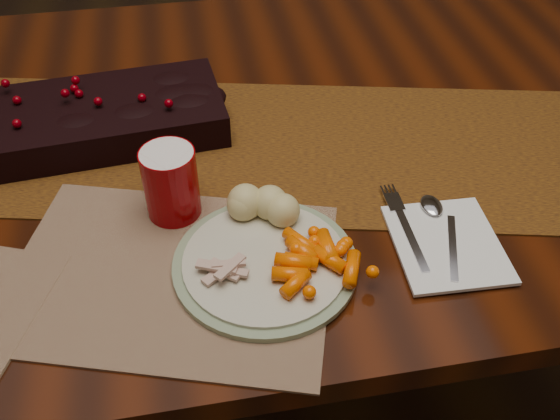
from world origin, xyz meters
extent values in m
plane|color=black|center=(0.00, 0.00, 0.00)|extent=(5.00, 5.00, 0.00)
cube|color=black|center=(0.00, 0.00, 0.38)|extent=(1.80, 1.00, 0.75)
cube|color=#372409|center=(0.05, -0.07, 0.75)|extent=(1.83, 0.76, 0.00)
cube|color=brown|center=(-0.17, -0.31, 0.75)|extent=(0.48, 0.41, 0.00)
cylinder|color=beige|center=(-0.05, -0.32, 0.76)|extent=(0.31, 0.31, 0.01)
cube|color=white|center=(0.19, -0.32, 0.76)|extent=(0.15, 0.17, 0.01)
cylinder|color=#8B0206|center=(-0.16, -0.19, 0.81)|extent=(0.08, 0.08, 0.10)
camera|label=1|loc=(-0.13, -0.86, 1.36)|focal=40.00mm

